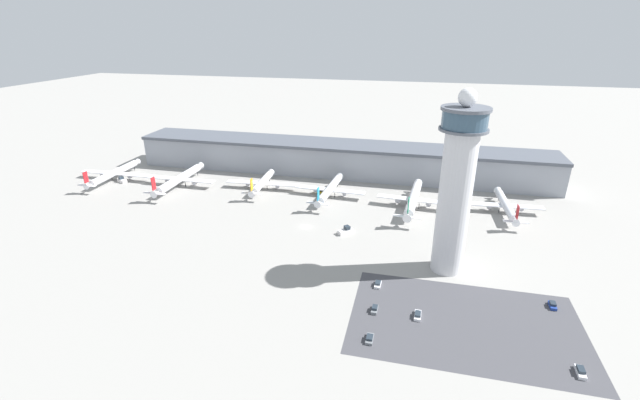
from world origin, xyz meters
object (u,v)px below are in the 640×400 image
airplane_gate_charlie (262,183)px  service_truck_catering (346,231)px  service_truck_baggage (321,192)px  service_truck_fuel (122,180)px  car_green_van (580,372)px  airplane_gate_bravo (180,179)px  car_yellow_taxi (418,315)px  airplane_gate_foxtrot (506,205)px  car_navy_sedan (378,284)px  car_blue_compact (370,339)px  car_maroon_suv (553,305)px  car_grey_coupe (375,309)px  airplane_gate_alpha (114,173)px  airplane_gate_delta (330,189)px  airplane_gate_echo (413,199)px  control_tower (456,185)px

airplane_gate_charlie → service_truck_catering: airplane_gate_charlie is taller
service_truck_baggage → service_truck_fuel: bearing=-175.4°
service_truck_catering → service_truck_fuel: size_ratio=1.04×
airplane_gate_charlie → car_green_van: airplane_gate_charlie is taller
airplane_gate_bravo → car_yellow_taxi: (122.21, -80.65, -3.68)m
car_yellow_taxi → airplane_gate_charlie: bearing=132.6°
airplane_gate_foxtrot → car_navy_sedan: bearing=-124.9°
car_blue_compact → car_maroon_suv: 57.85m
car_yellow_taxi → car_grey_coupe: size_ratio=1.16×
airplane_gate_alpha → airplane_gate_delta: size_ratio=1.06×
airplane_gate_alpha → car_blue_compact: airplane_gate_alpha is taller
airplane_gate_alpha → car_yellow_taxi: (161.61, -81.52, -3.37)m
airplane_gate_alpha → car_green_van: (200.27, -94.52, -3.33)m
airplane_gate_alpha → car_green_van: 221.48m
car_green_van → airplane_gate_delta: bearing=130.4°
car_grey_coupe → airplane_gate_echo: bearing=84.2°
airplane_gate_alpha → airplane_gate_bravo: airplane_gate_bravo is taller
airplane_gate_charlie → car_green_van: (118.06, -99.30, -3.04)m
service_truck_baggage → control_tower: bearing=-45.5°
control_tower → car_navy_sedan: bearing=-143.9°
car_yellow_taxi → car_grey_coupe: (-12.37, -0.11, 0.04)m
service_truck_fuel → car_blue_compact: size_ratio=1.45×
airplane_gate_delta → service_truck_fuel: (-111.99, -4.84, -2.99)m
airplane_gate_delta → service_truck_catering: bearing=-68.3°
service_truck_fuel → car_maroon_suv: bearing=-18.5°
airplane_gate_charlie → airplane_gate_bravo: bearing=-172.5°
airplane_gate_alpha → service_truck_fuel: airplane_gate_alpha is taller
airplane_gate_charlie → service_truck_catering: (49.96, -38.68, -2.58)m
service_truck_fuel → airplane_gate_alpha: bearing=158.7°
airplane_gate_alpha → car_maroon_suv: airplane_gate_alpha is taller
airplane_gate_bravo → car_blue_compact: (109.98, -93.65, -3.72)m
airplane_gate_alpha → car_navy_sedan: airplane_gate_alpha is taller
car_yellow_taxi → service_truck_catering: bearing=121.7°
control_tower → car_grey_coupe: (-21.10, -29.12, -30.00)m
airplane_gate_charlie → car_navy_sedan: (66.52, -73.03, -3.14)m
airplane_gate_alpha → airplane_gate_charlie: 82.35m
control_tower → service_truck_fuel: size_ratio=9.87×
service_truck_baggage → car_blue_compact: 107.49m
control_tower → airplane_gate_bravo: 143.19m
control_tower → airplane_gate_alpha: size_ratio=1.42×
airplane_gate_alpha → service_truck_catering: airplane_gate_alpha is taller
airplane_gate_bravo → service_truck_baggage: size_ratio=6.74×
control_tower → airplane_gate_echo: (-12.98, 50.62, -26.08)m
airplane_gate_bravo → car_grey_coupe: size_ratio=11.25×
service_truck_baggage → car_blue_compact: bearing=-69.9°
airplane_gate_delta → car_green_van: size_ratio=8.83×
service_truck_catering → service_truck_fuel: 130.42m
control_tower → airplane_gate_echo: bearing=104.4°
airplane_gate_charlie → airplane_gate_delta: airplane_gate_delta is taller
car_yellow_taxi → car_blue_compact: bearing=-133.2°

